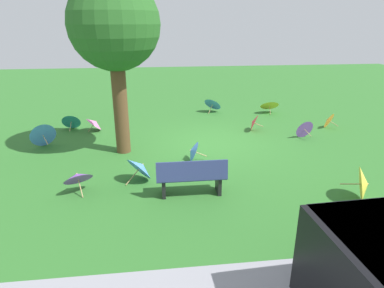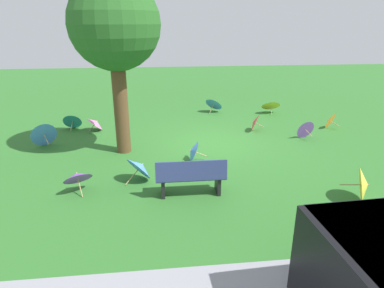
{
  "view_description": "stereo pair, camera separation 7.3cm",
  "coord_description": "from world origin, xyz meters",
  "views": [
    {
      "loc": [
        1.77,
        10.06,
        3.77
      ],
      "look_at": [
        0.76,
        1.6,
        0.6
      ],
      "focal_mm": 30.76,
      "sensor_mm": 36.0,
      "label": 1
    },
    {
      "loc": [
        1.69,
        10.07,
        3.77
      ],
      "look_at": [
        0.76,
        1.6,
        0.6
      ],
      "focal_mm": 30.76,
      "sensor_mm": 36.0,
      "label": 2
    }
  ],
  "objects": [
    {
      "name": "shade_tree",
      "position": [
        2.74,
        0.39,
        3.64
      ],
      "size": [
        2.52,
        2.52,
        4.98
      ],
      "color": "brown",
      "rests_on": "ground"
    },
    {
      "name": "parasol_pink_1",
      "position": [
        3.94,
        -1.83,
        0.31
      ],
      "size": [
        0.75,
        0.8,
        0.57
      ],
      "color": "tan",
      "rests_on": "ground"
    },
    {
      "name": "parasol_yellow_1",
      "position": [
        -2.8,
        4.04,
        0.4
      ],
      "size": [
        0.75,
        0.83,
        0.8
      ],
      "color": "tan",
      "rests_on": "ground"
    },
    {
      "name": "parasol_blue_3",
      "position": [
        -0.85,
        -4.0,
        0.39
      ],
      "size": [
        0.99,
        0.97,
        0.71
      ],
      "color": "tan",
      "rests_on": "ground"
    },
    {
      "name": "parasol_blue_4",
      "position": [
        0.72,
        1.36,
        0.3
      ],
      "size": [
        0.62,
        0.62,
        0.6
      ],
      "color": "tan",
      "rests_on": "ground"
    },
    {
      "name": "parasol_blue_5",
      "position": [
        2.15,
        2.46,
        0.37
      ],
      "size": [
        0.91,
        0.95,
        0.72
      ],
      "color": "tan",
      "rests_on": "ground"
    },
    {
      "name": "park_bench",
      "position": [
        0.98,
        3.37,
        0.47
      ],
      "size": [
        1.6,
        0.48,
        0.9
      ],
      "color": "navy",
      "rests_on": "ground"
    },
    {
      "name": "parasol_purple_0",
      "position": [
        -3.33,
        -0.19,
        0.33
      ],
      "size": [
        0.7,
        0.64,
        0.65
      ],
      "color": "tan",
      "rests_on": "ground"
    },
    {
      "name": "parasol_purple_2",
      "position": [
        3.59,
        2.91,
        0.4
      ],
      "size": [
        0.86,
        0.83,
        0.67
      ],
      "color": "tan",
      "rests_on": "ground"
    },
    {
      "name": "ground",
      "position": [
        0.0,
        0.0,
        0.0
      ],
      "size": [
        40.0,
        40.0,
        0.0
      ],
      "primitive_type": "plane",
      "color": "#2D6B28"
    },
    {
      "name": "parasol_yellow_0",
      "position": [
        -3.27,
        -3.52,
        0.39
      ],
      "size": [
        0.84,
        0.77,
        0.68
      ],
      "color": "tan",
      "rests_on": "ground"
    },
    {
      "name": "parasol_red_0",
      "position": [
        -1.84,
        -1.15,
        0.32
      ],
      "size": [
        0.62,
        0.73,
        0.65
      ],
      "color": "tan",
      "rests_on": "ground"
    },
    {
      "name": "parasol_teal_0",
      "position": [
        4.84,
        -2.13,
        0.31
      ],
      "size": [
        0.68,
        0.65,
        0.63
      ],
      "color": "tan",
      "rests_on": "ground"
    },
    {
      "name": "parasol_orange_0",
      "position": [
        -4.75,
        -1.18,
        0.3
      ],
      "size": [
        0.66,
        0.63,
        0.6
      ],
      "color": "tan",
      "rests_on": "ground"
    },
    {
      "name": "parasol_blue_0",
      "position": [
        5.34,
        -0.39,
        0.4
      ],
      "size": [
        0.88,
        0.86,
        0.81
      ],
      "color": "tan",
      "rests_on": "ground"
    }
  ]
}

